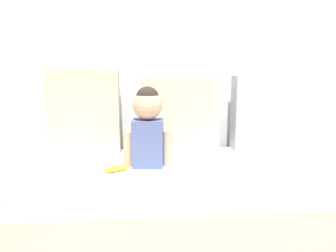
{
  "coord_description": "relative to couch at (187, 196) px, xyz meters",
  "views": [
    {
      "loc": [
        -0.32,
        -2.09,
        1.02
      ],
      "look_at": [
        -0.12,
        0.0,
        0.64
      ],
      "focal_mm": 37.84,
      "sensor_mm": 36.0,
      "label": 1
    }
  ],
  "objects": [
    {
      "name": "throw_pillow_center",
      "position": [
        0.0,
        0.36,
        0.46
      ],
      "size": [
        0.53,
        0.16,
        0.53
      ],
      "primitive_type": "cube",
      "color": "#C1B29E",
      "rests_on": "couch"
    },
    {
      "name": "banana",
      "position": [
        -0.43,
        -0.09,
        0.22
      ],
      "size": [
        0.17,
        0.12,
        0.04
      ],
      "primitive_type": "ellipsoid",
      "rotation": [
        0.0,
        0.0,
        0.5
      ],
      "color": "yellow",
      "rests_on": "couch"
    },
    {
      "name": "ground_plane",
      "position": [
        0.0,
        0.0,
        -0.19
      ],
      "size": [
        12.0,
        12.0,
        0.0
      ],
      "primitive_type": "plane",
      "color": "#93704C"
    },
    {
      "name": "throw_pillow_left",
      "position": [
        -0.67,
        0.36,
        0.49
      ],
      "size": [
        0.48,
        0.16,
        0.59
      ],
      "primitive_type": "cube",
      "color": "#C1B29E",
      "rests_on": "couch"
    },
    {
      "name": "toddler",
      "position": [
        -0.24,
        0.01,
        0.46
      ],
      "size": [
        0.3,
        0.18,
        0.49
      ],
      "color": "#4C5B93",
      "rests_on": "couch"
    },
    {
      "name": "throw_pillow_right",
      "position": [
        0.67,
        0.36,
        0.47
      ],
      "size": [
        0.57,
        0.16,
        0.54
      ],
      "primitive_type": "cube",
      "color": "#B2BCC6",
      "rests_on": "couch"
    },
    {
      "name": "couch",
      "position": [
        0.0,
        0.0,
        0.0
      ],
      "size": [
        2.15,
        0.92,
        0.39
      ],
      "color": "beige",
      "rests_on": "ground"
    },
    {
      "name": "back_wall",
      "position": [
        0.0,
        0.59,
        0.93
      ],
      "size": [
        5.35,
        0.1,
        2.24
      ],
      "primitive_type": "cube",
      "color": "silver",
      "rests_on": "ground"
    }
  ]
}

